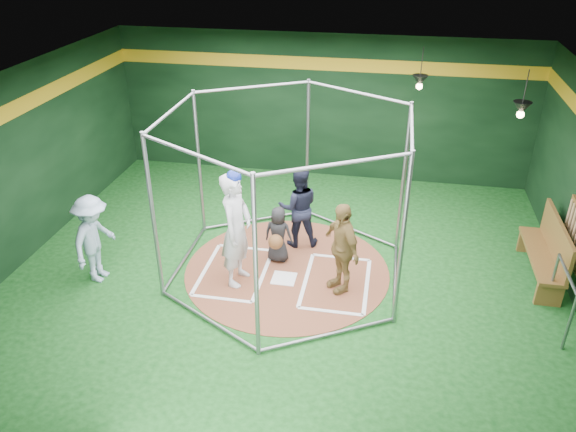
% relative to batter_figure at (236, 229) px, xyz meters
% --- Properties ---
extents(room_shell, '(10.10, 9.10, 3.53)m').
position_rel_batter_figure_xyz_m(room_shell, '(0.80, 0.50, 0.67)').
color(room_shell, '#0D3D11').
rests_on(room_shell, ground).
extents(clay_disc, '(3.80, 3.80, 0.01)m').
position_rel_batter_figure_xyz_m(clay_disc, '(0.80, 0.49, -1.08)').
color(clay_disc, brown).
rests_on(clay_disc, ground).
extents(home_plate, '(0.43, 0.43, 0.01)m').
position_rel_batter_figure_xyz_m(home_plate, '(0.80, 0.19, -1.07)').
color(home_plate, white).
rests_on(home_plate, clay_disc).
extents(batter_box_left, '(1.17, 1.77, 0.01)m').
position_rel_batter_figure_xyz_m(batter_box_left, '(-0.15, 0.24, -1.07)').
color(batter_box_left, white).
rests_on(batter_box_left, clay_disc).
extents(batter_box_right, '(1.17, 1.77, 0.01)m').
position_rel_batter_figure_xyz_m(batter_box_right, '(1.75, 0.24, -1.07)').
color(batter_box_right, white).
rests_on(batter_box_right, clay_disc).
extents(batting_cage, '(4.05, 4.67, 3.00)m').
position_rel_batter_figure_xyz_m(batting_cage, '(0.80, 0.49, 0.41)').
color(batting_cage, gray).
rests_on(batting_cage, ground).
extents(bat_rack, '(0.07, 1.25, 0.98)m').
position_rel_batter_figure_xyz_m(bat_rack, '(5.73, 0.89, -0.04)').
color(bat_rack, brown).
rests_on(bat_rack, room_shell).
extents(pendant_lamp_near, '(0.34, 0.34, 0.90)m').
position_rel_batter_figure_xyz_m(pendant_lamp_near, '(3.00, 4.09, 1.66)').
color(pendant_lamp_near, black).
rests_on(pendant_lamp_near, room_shell).
extents(pendant_lamp_far, '(0.34, 0.34, 0.90)m').
position_rel_batter_figure_xyz_m(pendant_lamp_far, '(4.80, 2.49, 1.66)').
color(pendant_lamp_far, black).
rests_on(pendant_lamp_far, room_shell).
extents(batter_figure, '(0.60, 0.83, 2.18)m').
position_rel_batter_figure_xyz_m(batter_figure, '(0.00, 0.00, 0.00)').
color(batter_figure, silver).
rests_on(batter_figure, clay_disc).
extents(visitor_leopard, '(0.92, 1.03, 1.68)m').
position_rel_batter_figure_xyz_m(visitor_leopard, '(1.82, 0.10, -0.24)').
color(visitor_leopard, '#B08D4B').
rests_on(visitor_leopard, clay_disc).
extents(catcher_figure, '(0.58, 0.59, 1.11)m').
position_rel_batter_figure_xyz_m(catcher_figure, '(0.57, 0.79, -0.52)').
color(catcher_figure, black).
rests_on(catcher_figure, clay_disc).
extents(umpire, '(0.93, 0.81, 1.64)m').
position_rel_batter_figure_xyz_m(umpire, '(0.84, 1.47, -0.25)').
color(umpire, black).
rests_on(umpire, clay_disc).
extents(bystander_blue, '(0.71, 1.12, 1.65)m').
position_rel_batter_figure_xyz_m(bystander_blue, '(-2.50, -0.39, -0.26)').
color(bystander_blue, '#95ADC5').
rests_on(bystander_blue, ground).
extents(dugout_bench, '(0.46, 1.96, 1.14)m').
position_rel_batter_figure_xyz_m(dugout_bench, '(5.44, 1.15, -0.50)').
color(dugout_bench, brown).
rests_on(dugout_bench, ground).
extents(steel_railing, '(0.05, 1.18, 1.02)m').
position_rel_batter_figure_xyz_m(steel_railing, '(5.35, -0.27, -0.41)').
color(steel_railing, gray).
rests_on(steel_railing, ground).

